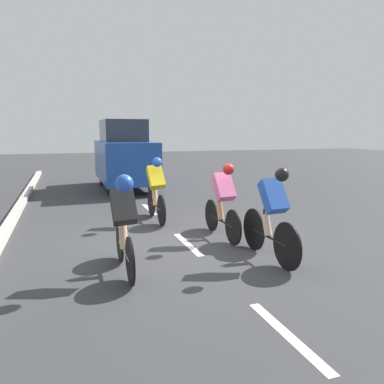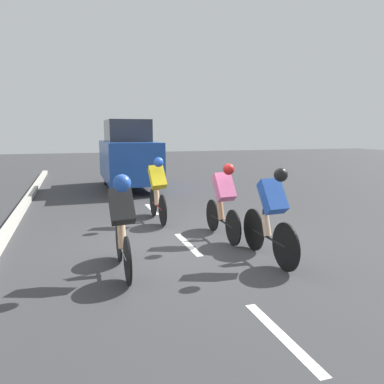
{
  "view_description": "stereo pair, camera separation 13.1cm",
  "coord_description": "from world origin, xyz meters",
  "px_view_note": "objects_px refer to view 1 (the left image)",
  "views": [
    {
      "loc": [
        2.02,
        6.25,
        2.01
      ],
      "look_at": [
        -0.08,
        0.08,
        0.95
      ],
      "focal_mm": 35.0,
      "sensor_mm": 36.0,
      "label": 1
    },
    {
      "loc": [
        1.89,
        6.29,
        2.01
      ],
      "look_at": [
        -0.08,
        0.08,
        0.95
      ],
      "focal_mm": 35.0,
      "sensor_mm": 36.0,
      "label": 2
    }
  ],
  "objects_px": {
    "cyclist_blue": "(272,213)",
    "cyclist_black": "(124,221)",
    "support_car": "(124,155)",
    "cyclist_pink": "(223,199)",
    "cyclist_yellow": "(156,188)"
  },
  "relations": [
    {
      "from": "cyclist_blue",
      "to": "support_car",
      "type": "relative_size",
      "value": 0.42
    },
    {
      "from": "cyclist_black",
      "to": "support_car",
      "type": "xyz_separation_m",
      "value": [
        -1.24,
        -8.11,
        0.4
      ]
    },
    {
      "from": "cyclist_pink",
      "to": "support_car",
      "type": "relative_size",
      "value": 0.41
    },
    {
      "from": "cyclist_yellow",
      "to": "cyclist_black",
      "type": "xyz_separation_m",
      "value": [
        1.15,
        2.93,
        0.02
      ]
    },
    {
      "from": "cyclist_pink",
      "to": "cyclist_black",
      "type": "bearing_deg",
      "value": 31.08
    },
    {
      "from": "cyclist_black",
      "to": "cyclist_yellow",
      "type": "bearing_deg",
      "value": -111.45
    },
    {
      "from": "cyclist_blue",
      "to": "cyclist_black",
      "type": "height_order",
      "value": "cyclist_blue"
    },
    {
      "from": "cyclist_yellow",
      "to": "cyclist_blue",
      "type": "height_order",
      "value": "cyclist_blue"
    },
    {
      "from": "cyclist_yellow",
      "to": "cyclist_pink",
      "type": "distance_m",
      "value": 1.92
    },
    {
      "from": "cyclist_blue",
      "to": "cyclist_black",
      "type": "relative_size",
      "value": 1.08
    },
    {
      "from": "cyclist_blue",
      "to": "cyclist_black",
      "type": "xyz_separation_m",
      "value": [
        2.26,
        -0.14,
        0.02
      ]
    },
    {
      "from": "cyclist_yellow",
      "to": "support_car",
      "type": "xyz_separation_m",
      "value": [
        -0.09,
        -5.18,
        0.42
      ]
    },
    {
      "from": "cyclist_blue",
      "to": "cyclist_yellow",
      "type": "bearing_deg",
      "value": -70.17
    },
    {
      "from": "cyclist_blue",
      "to": "cyclist_pink",
      "type": "xyz_separation_m",
      "value": [
        0.23,
        -1.37,
        -0.01
      ]
    },
    {
      "from": "cyclist_blue",
      "to": "support_car",
      "type": "distance_m",
      "value": 8.32
    }
  ]
}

